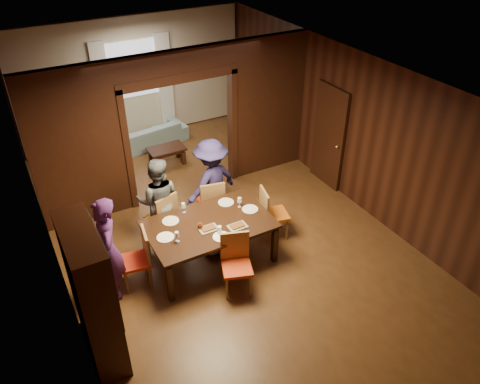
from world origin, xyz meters
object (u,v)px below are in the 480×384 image
chair_far_l (161,216)px  hutch (93,296)px  chair_left (135,260)px  chair_near (237,266)px  person_grey (158,201)px  person_purple (108,250)px  chair_right (275,213)px  sofa (150,135)px  person_navy (212,182)px  coffee_table (167,156)px  chair_far_r (211,201)px  dining_table (210,242)px

chair_far_l → hutch: 2.48m
chair_left → chair_near: same height
person_grey → chair_near: bearing=131.2°
person_purple → chair_right: (2.90, 0.04, -0.37)m
person_grey → hutch: (-1.55, -1.88, 0.21)m
person_purple → sofa: size_ratio=0.96×
person_navy → chair_left: (-1.77, -0.93, -0.34)m
person_navy → coffee_table: size_ratio=2.07×
sofa → person_grey: bearing=65.1°
person_navy → chair_right: person_navy is taller
person_navy → chair_left: bearing=11.5°
chair_far_r → hutch: hutch is taller
dining_table → coffee_table: size_ratio=2.49×
coffee_table → chair_near: bearing=-96.8°
dining_table → chair_far_r: bearing=63.2°
person_navy → chair_near: bearing=59.3°
chair_far_l → hutch: hutch is taller
chair_left → dining_table: bearing=96.6°
coffee_table → hutch: (-2.60, -4.29, 0.80)m
person_navy → chair_far_r: person_navy is taller
person_grey → sofa: size_ratio=0.88×
chair_left → chair_right: 2.53m
chair_far_l → sofa: bearing=-123.6°
person_purple → coffee_table: person_purple is taller
chair_right → chair_far_l: size_ratio=1.00×
coffee_table → chair_near: 4.22m
chair_far_l → hutch: bearing=32.5°
chair_right → chair_near: size_ratio=1.00×
coffee_table → chair_right: bearing=-77.5°
person_purple → chair_left: bearing=104.9°
chair_left → chair_right: (2.53, -0.01, 0.00)m
coffee_table → chair_left: bearing=-118.6°
person_grey → chair_left: (-0.75, -0.89, -0.31)m
person_navy → coffee_table: bearing=-106.8°
person_grey → hutch: size_ratio=0.79×
coffee_table → hutch: 5.08m
person_navy → person_grey: bearing=-14.2°
person_navy → chair_far_r: bearing=31.6°
person_grey → coffee_table: bearing=-89.5°
dining_table → hutch: 2.33m
sofa → coffee_table: sofa is taller
person_grey → chair_left: person_grey is taller
chair_far_l → chair_near: bearing=89.8°
chair_left → hutch: (-0.80, -0.99, 0.52)m
chair_left → chair_far_l: size_ratio=1.00×
coffee_table → dining_table: bearing=-99.3°
person_purple → hutch: (-0.43, -0.94, 0.14)m
chair_far_r → person_navy: bearing=-120.5°
sofa → dining_table: bearing=74.7°
sofa → coffee_table: size_ratio=2.24×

